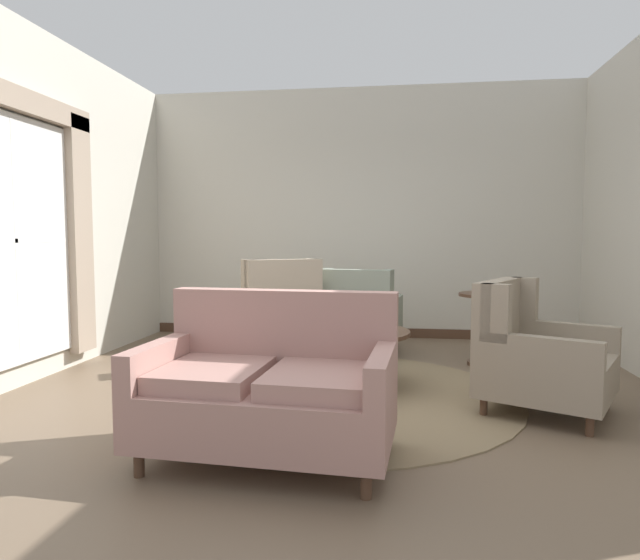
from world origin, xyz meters
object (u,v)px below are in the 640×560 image
object	(u,v)px
settee	(270,389)
side_table	(486,322)
armchair_foreground_right	(361,318)
porcelain_vase	(358,314)
armchair_beside_settee	(536,356)
coffee_table	(355,340)
armchair_back_corner	(275,319)

from	to	relation	value
settee	side_table	world-z (taller)	settee
side_table	armchair_foreground_right	bearing A→B (deg)	166.51
settee	side_table	size ratio (longest dim) A/B	2.03
porcelain_vase	armchair_beside_settee	bearing A→B (deg)	-18.07
armchair_foreground_right	armchair_beside_settee	distance (m)	2.29
settee	armchair_beside_settee	xyz separation A→B (m)	(1.76, 1.14, 0.00)
armchair_foreground_right	coffee_table	bearing A→B (deg)	100.44
armchair_beside_settee	side_table	xyz separation A→B (m)	(-0.14, 1.49, 0.03)
armchair_back_corner	coffee_table	bearing A→B (deg)	101.95
settee	armchair_beside_settee	size ratio (longest dim) A/B	1.30
coffee_table	settee	bearing A→B (deg)	-103.25
armchair_beside_settee	side_table	size ratio (longest dim) A/B	1.57
coffee_table	armchair_foreground_right	distance (m)	1.35
armchair_foreground_right	side_table	xyz separation A→B (m)	(1.29, -0.31, 0.03)
armchair_back_corner	side_table	distance (m)	2.16
armchair_foreground_right	armchair_back_corner	bearing A→B (deg)	34.56
coffee_table	porcelain_vase	size ratio (longest dim) A/B	2.91
armchair_foreground_right	armchair_beside_settee	xyz separation A→B (m)	(1.43, -1.79, 0.00)
porcelain_vase	side_table	bearing A→B (deg)	40.56
coffee_table	armchair_back_corner	xyz separation A→B (m)	(-0.91, 0.93, 0.03)
settee	armchair_back_corner	bearing A→B (deg)	105.79
porcelain_vase	armchair_foreground_right	size ratio (longest dim) A/B	0.32
armchair_back_corner	armchair_foreground_right	bearing A→B (deg)	173.23
armchair_beside_settee	armchair_foreground_right	bearing A→B (deg)	65.26
armchair_beside_settee	porcelain_vase	bearing A→B (deg)	98.68
coffee_table	side_table	bearing A→B (deg)	39.75
armchair_beside_settee	side_table	distance (m)	1.49
porcelain_vase	armchair_back_corner	bearing A→B (deg)	135.36
side_table	coffee_table	bearing A→B (deg)	-140.25
settee	armchair_back_corner	world-z (taller)	armchair_back_corner
coffee_table	porcelain_vase	distance (m)	0.22
settee	armchair_beside_settee	world-z (taller)	armchair_beside_settee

